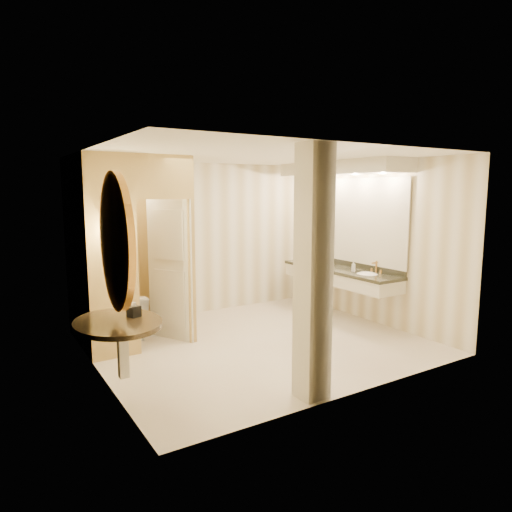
% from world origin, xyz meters
% --- Properties ---
extents(floor, '(4.50, 4.50, 0.00)m').
position_xyz_m(floor, '(0.00, 0.00, 0.00)').
color(floor, beige).
rests_on(floor, ground).
extents(ceiling, '(4.50, 4.50, 0.00)m').
position_xyz_m(ceiling, '(0.00, 0.00, 2.70)').
color(ceiling, white).
rests_on(ceiling, wall_back).
extents(wall_back, '(4.50, 0.02, 2.70)m').
position_xyz_m(wall_back, '(0.00, 2.00, 1.35)').
color(wall_back, white).
rests_on(wall_back, floor).
extents(wall_front, '(4.50, 0.02, 2.70)m').
position_xyz_m(wall_front, '(0.00, -2.00, 1.35)').
color(wall_front, white).
rests_on(wall_front, floor).
extents(wall_left, '(0.02, 4.00, 2.70)m').
position_xyz_m(wall_left, '(-2.25, 0.00, 1.35)').
color(wall_left, white).
rests_on(wall_left, floor).
extents(wall_right, '(0.02, 4.00, 2.70)m').
position_xyz_m(wall_right, '(2.25, 0.00, 1.35)').
color(wall_right, white).
rests_on(wall_right, floor).
extents(toilet_closet, '(1.50, 1.55, 2.70)m').
position_xyz_m(toilet_closet, '(-1.13, 0.97, 1.39)').
color(toilet_closet, tan).
rests_on(toilet_closet, floor).
extents(wall_sconce, '(0.14, 0.14, 0.42)m').
position_xyz_m(wall_sconce, '(-1.93, 0.43, 1.73)').
color(wall_sconce, '#BB863C').
rests_on(wall_sconce, toilet_closet).
extents(vanity, '(0.75, 2.58, 2.09)m').
position_xyz_m(vanity, '(1.98, 0.40, 1.63)').
color(vanity, beige).
rests_on(vanity, floor).
extents(console_shelf, '(1.11, 1.11, 2.00)m').
position_xyz_m(console_shelf, '(-2.21, -0.80, 1.35)').
color(console_shelf, black).
rests_on(console_shelf, floor).
extents(pillar, '(0.30, 0.30, 2.70)m').
position_xyz_m(pillar, '(-0.45, -1.80, 1.35)').
color(pillar, beige).
rests_on(pillar, floor).
extents(tissue_box, '(0.15, 0.15, 0.12)m').
position_xyz_m(tissue_box, '(-2.04, -0.73, 0.93)').
color(tissue_box, black).
rests_on(tissue_box, console_shelf).
extents(toilet, '(0.42, 0.68, 0.66)m').
position_xyz_m(toilet, '(-1.47, 1.24, 0.33)').
color(toilet, white).
rests_on(toilet, floor).
extents(soap_bottle_a, '(0.08, 0.08, 0.13)m').
position_xyz_m(soap_bottle_a, '(1.83, 0.63, 0.94)').
color(soap_bottle_a, beige).
rests_on(soap_bottle_a, vanity).
extents(soap_bottle_b, '(0.13, 0.13, 0.12)m').
position_xyz_m(soap_bottle_b, '(1.98, 0.67, 0.94)').
color(soap_bottle_b, silver).
rests_on(soap_bottle_b, vanity).
extents(soap_bottle_c, '(0.09, 0.09, 0.18)m').
position_xyz_m(soap_bottle_c, '(1.88, 0.01, 0.97)').
color(soap_bottle_c, '#C6B28C').
rests_on(soap_bottle_c, vanity).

